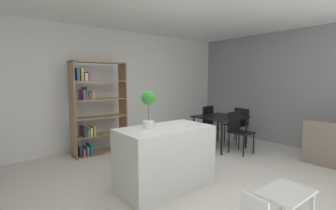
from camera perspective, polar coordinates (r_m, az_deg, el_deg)
name	(u,v)px	position (r m, az deg, el deg)	size (l,w,h in m)	color
ground_plane	(184,187)	(3.86, 3.70, -18.57)	(9.91, 9.91, 0.00)	beige
back_partition	(103,89)	(5.93, -14.87, 3.67)	(7.20, 0.06, 2.76)	white
right_partition_gray	(298,89)	(6.47, 28.05, 3.35)	(0.06, 5.72, 2.76)	gray
kitchen_island	(165,157)	(3.71, -0.72, -12.07)	(1.37, 0.75, 0.91)	silver
potted_plant_on_island	(148,105)	(3.48, -4.57, -0.05)	(0.19, 0.19, 0.54)	white
open_bookshelf	(94,109)	(5.44, -16.75, -0.83)	(1.15, 0.37, 1.97)	#997551
child_table	(285,198)	(3.00, 25.66, -19.01)	(0.59, 0.41, 0.45)	silver
dining_table	(220,119)	(5.86, 11.99, -3.29)	(0.99, 0.96, 0.74)	black
dining_chair_far	(204,121)	(6.21, 8.49, -3.74)	(0.48, 0.49, 0.94)	black
dining_chair_window_side	(238,122)	(6.43, 16.08, -3.79)	(0.48, 0.51, 0.87)	black
dining_chair_near	(238,128)	(5.58, 15.97, -5.27)	(0.42, 0.44, 0.89)	black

